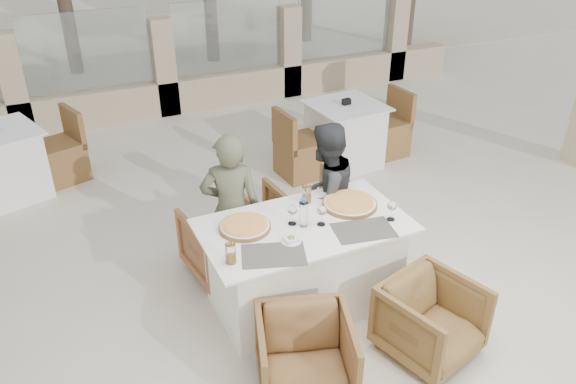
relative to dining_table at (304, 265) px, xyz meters
name	(u,v)px	position (x,y,z in m)	size (l,w,h in m)	color
ground	(315,303)	(0.08, -0.06, -0.39)	(80.00, 80.00, 0.00)	beige
sand_patch	(86,4)	(0.08, 13.94, -0.38)	(30.00, 16.00, 0.01)	beige
perimeter_wall_far	(163,60)	(0.08, 4.74, 0.42)	(10.00, 0.34, 1.60)	tan
dining_table	(304,265)	(0.00, 0.00, 0.00)	(1.60, 0.90, 0.77)	white
placemat_near_left	(274,255)	(-0.38, -0.27, 0.39)	(0.45, 0.30, 0.00)	#57544B
placemat_near_right	(364,230)	(0.36, -0.27, 0.39)	(0.45, 0.30, 0.00)	#534F47
pizza_left	(245,226)	(-0.44, 0.13, 0.41)	(0.39, 0.39, 0.05)	orange
pizza_right	(350,203)	(0.45, 0.09, 0.41)	(0.44, 0.44, 0.06)	orange
water_bottle	(304,212)	(-0.02, -0.01, 0.50)	(0.07, 0.07, 0.24)	silver
wine_glass_centre	(292,214)	(-0.08, 0.04, 0.48)	(0.08, 0.08, 0.18)	silver
wine_glass_near	(322,214)	(0.11, -0.06, 0.48)	(0.08, 0.08, 0.18)	white
wine_glass_corner	(392,209)	(0.64, -0.22, 0.48)	(0.08, 0.08, 0.18)	white
beer_glass_left	(231,253)	(-0.68, -0.22, 0.46)	(0.07, 0.07, 0.15)	#BE7A1A
beer_glass_right	(307,194)	(0.16, 0.29, 0.46)	(0.08, 0.08, 0.15)	orange
olive_dish	(291,239)	(-0.19, -0.17, 0.41)	(0.11, 0.11, 0.04)	white
armchair_far_left	(226,242)	(-0.42, 0.68, -0.08)	(0.65, 0.67, 0.61)	#9C6138
armchair_far_right	(311,212)	(0.47, 0.79, -0.06)	(0.70, 0.72, 0.65)	olive
armchair_near_left	(305,358)	(-0.39, -0.82, -0.09)	(0.63, 0.65, 0.59)	brown
armchair_near_right	(431,320)	(0.59, -0.88, -0.09)	(0.63, 0.64, 0.59)	brown
diner_left	(231,210)	(-0.39, 0.57, 0.30)	(0.50, 0.33, 1.37)	#575A41
diner_right	(324,196)	(0.43, 0.47, 0.29)	(0.65, 0.51, 1.34)	#333638
bg_table_a	(3,165)	(-2.15, 2.98, 0.00)	(1.64, 0.82, 0.77)	white
bg_table_b	(345,135)	(1.61, 2.13, 0.00)	(1.64, 0.82, 0.77)	white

